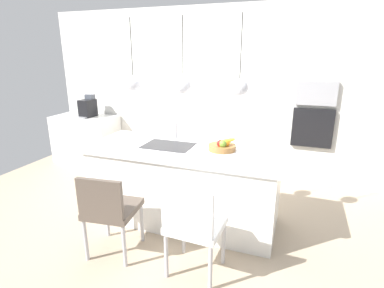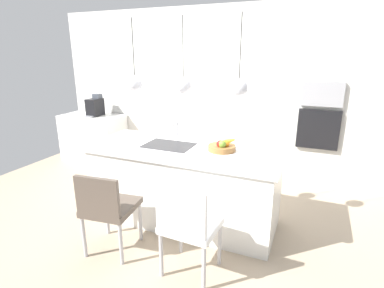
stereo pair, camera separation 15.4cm
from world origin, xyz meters
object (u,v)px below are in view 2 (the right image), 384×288
Objects in this scene: microwave at (323,94)px; chair_near at (108,206)px; oven at (318,129)px; chair_middle at (188,224)px; fruit_bowl at (222,147)px; coffee_machine at (95,107)px.

chair_near is at bearing -126.47° from microwave.
oven is 0.63× the size of chair_middle.
fruit_bowl is at bearing 89.10° from chair_middle.
oven is at bearing 0.00° from microwave.
coffee_machine is at bearing 141.92° from chair_middle.
chair_near is (1.88, -2.13, -0.50)m from coffee_machine.
chair_near is at bearing 179.95° from chair_middle.
oven is (0.94, 1.54, -0.07)m from fruit_bowl.
fruit_bowl is 0.55× the size of microwave.
fruit_bowl is 0.53× the size of oven.
coffee_machine is 0.70× the size of microwave.
chair_near is at bearing -133.78° from fruit_bowl.
chair_near is (-1.80, -2.43, -0.88)m from microwave.
chair_middle is at bearing -38.08° from coffee_machine.
coffee_machine is 0.68× the size of oven.
fruit_bowl is at bearing -121.47° from microwave.
microwave reaches higher than oven.
chair_middle is at bearing -111.46° from oven.
fruit_bowl is 1.31m from chair_near.
oven is 0.65× the size of chair_near.
coffee_machine is at bearing -175.38° from microwave.
fruit_bowl is 3.01m from coffee_machine.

